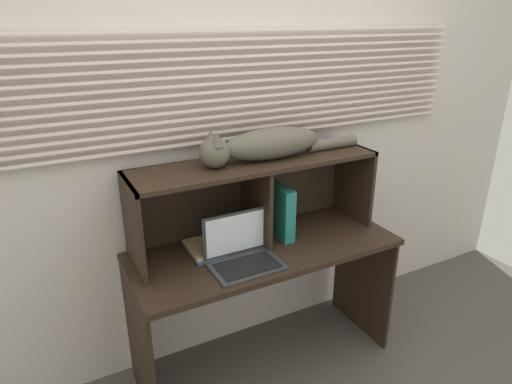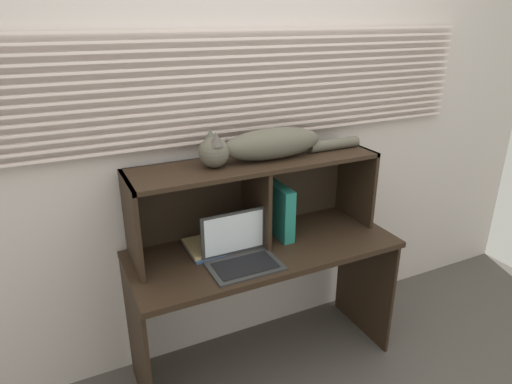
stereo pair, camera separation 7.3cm
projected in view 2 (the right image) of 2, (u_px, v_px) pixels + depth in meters
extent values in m
cube|color=beige|center=(238.00, 134.00, 2.35)|extent=(4.40, 0.04, 2.50)
cube|color=silver|center=(242.00, 137.00, 2.30)|extent=(2.78, 0.02, 0.01)
cube|color=silver|center=(242.00, 129.00, 2.29)|extent=(2.78, 0.02, 0.01)
cube|color=silver|center=(242.00, 121.00, 2.28)|extent=(2.78, 0.02, 0.01)
cube|color=silver|center=(242.00, 114.00, 2.26)|extent=(2.78, 0.02, 0.01)
cube|color=silver|center=(241.00, 106.00, 2.25)|extent=(2.78, 0.02, 0.01)
cube|color=silver|center=(241.00, 98.00, 2.23)|extent=(2.78, 0.02, 0.01)
cube|color=silver|center=(241.00, 90.00, 2.22)|extent=(2.78, 0.02, 0.01)
cube|color=silver|center=(241.00, 82.00, 2.20)|extent=(2.78, 0.02, 0.01)
cube|color=silver|center=(241.00, 73.00, 2.19)|extent=(2.78, 0.02, 0.01)
cube|color=silver|center=(241.00, 65.00, 2.17)|extent=(2.78, 0.02, 0.01)
cube|color=silver|center=(241.00, 56.00, 2.16)|extent=(2.78, 0.02, 0.01)
cube|color=silver|center=(241.00, 48.00, 2.14)|extent=(2.78, 0.02, 0.01)
cube|color=silver|center=(241.00, 39.00, 2.13)|extent=(2.78, 0.02, 0.01)
cube|color=silver|center=(241.00, 30.00, 2.11)|extent=(2.78, 0.02, 0.01)
cube|color=black|center=(264.00, 249.00, 2.28)|extent=(1.37, 0.56, 0.03)
cube|color=black|center=(138.00, 347.00, 2.14)|extent=(0.02, 0.50, 0.71)
cube|color=black|center=(364.00, 279.00, 2.69)|extent=(0.02, 0.50, 0.71)
cube|color=black|center=(256.00, 163.00, 2.20)|extent=(1.28, 0.34, 0.02)
cube|color=black|center=(131.00, 225.00, 2.02)|extent=(0.02, 0.34, 0.43)
cube|color=black|center=(356.00, 182.00, 2.53)|extent=(0.02, 0.34, 0.43)
cube|color=black|center=(256.00, 203.00, 2.28)|extent=(0.02, 0.32, 0.41)
cube|color=#31251B|center=(243.00, 190.00, 2.41)|extent=(1.28, 0.01, 0.43)
ellipsoid|color=#575346|center=(272.00, 143.00, 2.20)|extent=(0.53, 0.17, 0.16)
sphere|color=#575346|center=(214.00, 152.00, 2.08)|extent=(0.15, 0.15, 0.15)
cone|color=#554F48|center=(216.00, 139.00, 2.02)|extent=(0.07, 0.07, 0.07)
cone|color=#535248|center=(211.00, 135.00, 2.08)|extent=(0.07, 0.07, 0.07)
cylinder|color=#575346|center=(334.00, 144.00, 2.37)|extent=(0.30, 0.06, 0.06)
cube|color=#2F2F2F|center=(244.00, 265.00, 2.09)|extent=(0.34, 0.24, 0.01)
cube|color=#2F2F2F|center=(234.00, 233.00, 2.15)|extent=(0.34, 0.01, 0.22)
cube|color=white|center=(234.00, 233.00, 2.15)|extent=(0.30, 0.00, 0.19)
cube|color=black|center=(245.00, 265.00, 2.08)|extent=(0.29, 0.17, 0.00)
cube|color=#217B6E|center=(278.00, 210.00, 2.36)|extent=(0.06, 0.26, 0.28)
cube|color=#395181|center=(204.00, 250.00, 2.23)|extent=(0.15, 0.22, 0.01)
cube|color=tan|center=(202.00, 246.00, 2.23)|extent=(0.15, 0.22, 0.02)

